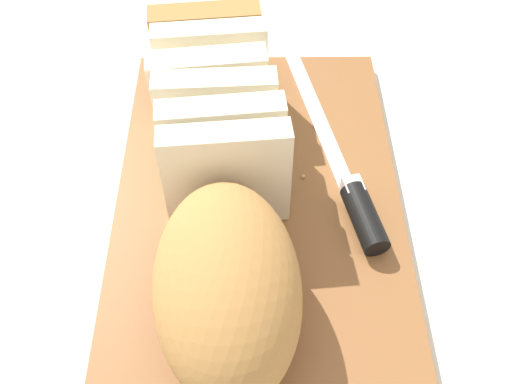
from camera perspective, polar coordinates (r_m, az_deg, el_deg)
ground_plane at (r=0.54m, az=-0.00°, el=-2.99°), size 3.00×3.00×0.00m
cutting_board at (r=0.54m, az=-0.00°, el=-2.46°), size 0.45×0.29×0.02m
bread_loaf at (r=0.47m, az=-3.92°, el=-0.36°), size 0.40×0.16×0.11m
bread_knife at (r=0.54m, az=9.84°, el=-0.08°), size 0.30×0.09×0.03m
crumb_near_knife at (r=0.50m, az=0.75°, el=-5.78°), size 0.01×0.01×0.01m
crumb_near_loaf at (r=0.52m, az=-3.54°, el=-2.49°), size 0.01×0.01×0.01m
crumb_stray_left at (r=0.55m, az=4.71°, el=1.64°), size 0.00×0.00×0.00m
crumb_stray_right at (r=0.52m, az=-1.68°, el=-3.22°), size 0.01×0.01×0.01m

